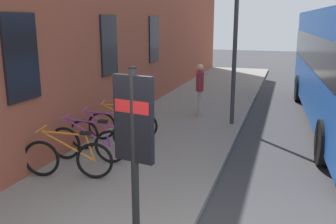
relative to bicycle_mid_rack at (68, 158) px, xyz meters
name	(u,v)px	position (x,y,z in m)	size (l,w,h in m)	color
ground	(276,141)	(3.91, -3.70, -0.51)	(60.00, 60.00, 0.00)	#38383A
sidewalk_pavement	(193,113)	(5.91, -0.95, -0.45)	(24.00, 3.50, 0.12)	gray
bicycle_mid_rack	(68,158)	(0.00, 0.00, 0.00)	(0.55, 1.74, 0.97)	black
bicycle_by_door	(88,144)	(0.88, 0.08, 0.00)	(0.48, 1.77, 0.97)	black
bicycle_under_window	(106,134)	(1.61, 0.03, 0.00)	(0.55, 1.74, 0.97)	black
bicycle_leaning_wall	(123,125)	(2.44, -0.02, 0.00)	(0.65, 1.71, 0.97)	black
transit_info_sign	(134,131)	(-1.63, -2.09, 1.21)	(0.18, 0.56, 2.40)	black
pedestrian_near_bus	(200,84)	(5.50, -1.26, 0.60)	(0.61, 0.32, 1.63)	#B2A599
street_lamp	(236,18)	(4.80, -2.40, 2.60)	(0.28, 0.28, 5.03)	#333338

